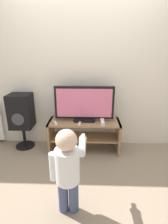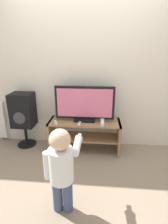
% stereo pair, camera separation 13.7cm
% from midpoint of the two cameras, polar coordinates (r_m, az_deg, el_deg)
% --- Properties ---
extents(ground_plane, '(16.00, 16.00, 0.00)m').
position_cam_midpoint_polar(ground_plane, '(2.89, 1.18, -14.25)').
color(ground_plane, gray).
extents(wall_back, '(10.00, 0.06, 2.60)m').
position_cam_midpoint_polar(wall_back, '(2.91, 2.07, 13.49)').
color(wall_back, silver).
rests_on(wall_back, ground_plane).
extents(tv_stand, '(1.15, 0.41, 0.53)m').
position_cam_midpoint_polar(tv_stand, '(2.89, 1.51, -6.24)').
color(tv_stand, '#93704C').
rests_on(tv_stand, ground_plane).
extents(television, '(0.93, 0.20, 0.56)m').
position_cam_midpoint_polar(television, '(2.74, 1.62, 2.53)').
color(television, black).
rests_on(television, tv_stand).
extents(game_console, '(0.05, 0.20, 0.06)m').
position_cam_midpoint_polar(game_console, '(2.72, 7.46, -3.40)').
color(game_console, white).
rests_on(game_console, tv_stand).
extents(remote_primary, '(0.09, 0.13, 0.03)m').
position_cam_midpoint_polar(remote_primary, '(2.77, -7.89, -3.36)').
color(remote_primary, white).
rests_on(remote_primary, tv_stand).
extents(remote_secondary, '(0.05, 0.13, 0.03)m').
position_cam_midpoint_polar(remote_secondary, '(2.71, 0.00, -3.71)').
color(remote_secondary, white).
rests_on(remote_secondary, tv_stand).
extents(child, '(0.36, 0.52, 0.94)m').
position_cam_midpoint_polar(child, '(1.78, -5.01, -16.87)').
color(child, '#3F4C72').
rests_on(child, ground_plane).
extents(speaker_tower, '(0.36, 0.33, 0.94)m').
position_cam_midpoint_polar(speaker_tower, '(3.09, -18.08, 0.18)').
color(speaker_tower, black).
rests_on(speaker_tower, ground_plane).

